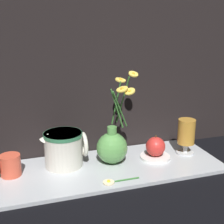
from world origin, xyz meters
name	(u,v)px	position (x,y,z in m)	size (l,w,h in m)	color
ground_plane	(111,169)	(0.00, 0.00, 0.00)	(6.00, 6.00, 0.00)	black
shelf	(111,167)	(0.00, 0.00, 0.01)	(0.76, 0.29, 0.01)	#B2B7BC
backdrop_wall	(96,2)	(0.00, 0.16, 0.55)	(1.26, 0.02, 1.10)	black
vase_with_flowers	(112,146)	(0.01, 0.03, 0.07)	(0.15, 0.14, 0.31)	#59994C
yellow_mug	(10,165)	(-0.33, 0.04, 0.05)	(0.08, 0.07, 0.07)	#DB5138
ceramic_pitcher	(64,148)	(-0.15, 0.05, 0.08)	(0.16, 0.13, 0.13)	beige
tea_glass	(186,133)	(0.30, 0.02, 0.09)	(0.07, 0.07, 0.13)	silver
saucer_plate	(155,157)	(0.17, 0.01, 0.02)	(0.11, 0.11, 0.01)	white
orange_fruit	(156,147)	(0.17, 0.01, 0.06)	(0.07, 0.07, 0.08)	red
loose_daisy	(113,182)	(-0.03, -0.11, 0.02)	(0.12, 0.04, 0.01)	#336B2D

